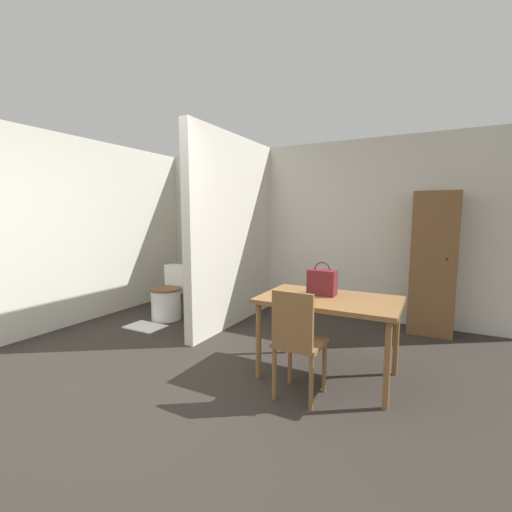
{
  "coord_description": "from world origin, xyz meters",
  "views": [
    {
      "loc": [
        1.87,
        -1.7,
        1.47
      ],
      "look_at": [
        0.09,
        1.66,
        1.01
      ],
      "focal_mm": 24.0,
      "sensor_mm": 36.0,
      "label": 1
    }
  ],
  "objects_px": {
    "wooden_chair": "(297,340)",
    "toilet": "(169,297)",
    "handbag": "(322,282)",
    "wooden_cabinet": "(433,264)",
    "dining_table": "(329,306)"
  },
  "relations": [
    {
      "from": "wooden_chair",
      "to": "handbag",
      "type": "relative_size",
      "value": 2.91
    },
    {
      "from": "dining_table",
      "to": "wooden_chair",
      "type": "relative_size",
      "value": 1.35
    },
    {
      "from": "toilet",
      "to": "wooden_cabinet",
      "type": "height_order",
      "value": "wooden_cabinet"
    },
    {
      "from": "dining_table",
      "to": "handbag",
      "type": "xyz_separation_m",
      "value": [
        -0.09,
        0.08,
        0.2
      ]
    },
    {
      "from": "wooden_chair",
      "to": "toilet",
      "type": "relative_size",
      "value": 1.22
    },
    {
      "from": "wooden_chair",
      "to": "wooden_cabinet",
      "type": "bearing_deg",
      "value": 69.5
    },
    {
      "from": "dining_table",
      "to": "handbag",
      "type": "distance_m",
      "value": 0.23
    },
    {
      "from": "dining_table",
      "to": "toilet",
      "type": "bearing_deg",
      "value": 164.55
    },
    {
      "from": "wooden_cabinet",
      "to": "toilet",
      "type": "bearing_deg",
      "value": -162.37
    },
    {
      "from": "toilet",
      "to": "handbag",
      "type": "xyz_separation_m",
      "value": [
        2.42,
        -0.61,
        0.55
      ]
    },
    {
      "from": "wooden_chair",
      "to": "dining_table",
      "type": "bearing_deg",
      "value": 79.37
    },
    {
      "from": "wooden_chair",
      "to": "wooden_cabinet",
      "type": "relative_size",
      "value": 0.51
    },
    {
      "from": "dining_table",
      "to": "toilet",
      "type": "xyz_separation_m",
      "value": [
        -2.51,
        0.69,
        -0.35
      ]
    },
    {
      "from": "wooden_cabinet",
      "to": "handbag",
      "type": "bearing_deg",
      "value": -118.23
    },
    {
      "from": "wooden_chair",
      "to": "handbag",
      "type": "height_order",
      "value": "handbag"
    }
  ]
}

